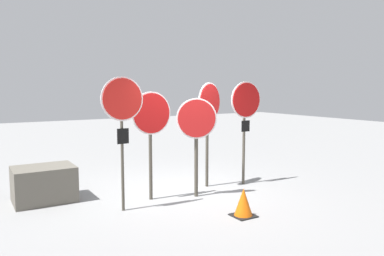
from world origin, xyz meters
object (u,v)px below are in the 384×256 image
Objects in this scene: stop_sign_3 at (209,111)px; traffic_cone_0 at (243,202)px; stop_sign_4 at (246,109)px; stop_sign_0 at (122,110)px; stop_sign_1 at (151,121)px; storage_crate at (44,184)px; stop_sign_2 at (197,127)px.

stop_sign_3 is 4.70× the size of traffic_cone_0.
stop_sign_4 is 4.76× the size of traffic_cone_0.
traffic_cone_0 is (1.70, -1.36, -1.62)m from stop_sign_0.
stop_sign_1 is 1.89× the size of storage_crate.
traffic_cone_0 is at bearing -39.94° from stop_sign_0.
stop_sign_2 is (0.88, -0.29, -0.14)m from stop_sign_1.
traffic_cone_0 is at bearing -44.31° from storage_crate.
stop_sign_3 reaches higher than stop_sign_2.
stop_sign_3 is (2.29, 0.62, -0.12)m from stop_sign_0.
storage_crate is (-1.88, 1.05, -1.25)m from stop_sign_1.
stop_sign_4 is 2.70m from traffic_cone_0.
stop_sign_1 is at bearing -173.09° from stop_sign_2.
traffic_cone_0 is at bearing -130.17° from stop_sign_4.
stop_sign_4 is at bearing 50.04° from traffic_cone_0.
storage_crate is at bearing 165.85° from stop_sign_4.
stop_sign_0 is 1.67m from stop_sign_2.
stop_sign_2 is at bearing -25.95° from storage_crate.
stop_sign_1 is 2.49m from storage_crate.
storage_crate is (-2.76, 1.34, -1.11)m from stop_sign_2.
stop_sign_2 is 0.92m from stop_sign_3.
storage_crate is (-2.84, 2.77, 0.10)m from traffic_cone_0.
stop_sign_0 is 1.04× the size of stop_sign_3.
stop_sign_3 is 0.99× the size of stop_sign_4.
stop_sign_0 is at bearing -151.97° from stop_sign_2.
storage_crate is at bearing 135.69° from traffic_cone_0.
stop_sign_2 reaches higher than traffic_cone_0.
stop_sign_4 reaches higher than stop_sign_3.
stop_sign_1 is at bearing -29.11° from storage_crate.
traffic_cone_0 is (-0.59, -1.98, -1.50)m from stop_sign_3.
stop_sign_1 reaches higher than traffic_cone_0.
stop_sign_1 is 0.92× the size of stop_sign_3.
stop_sign_4 is 2.08× the size of storage_crate.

